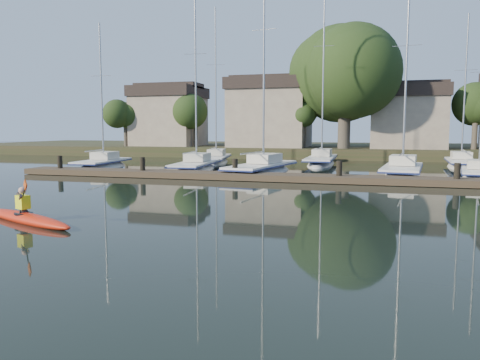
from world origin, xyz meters
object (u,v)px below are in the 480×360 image
(dock, at_px, (285,177))
(sailboat_7, at_px, (461,170))
(kayak, at_px, (26,216))
(sailboat_1, at_px, (196,173))
(sailboat_2, at_px, (262,177))
(sailboat_0, at_px, (103,171))
(sailboat_6, at_px, (321,167))
(sailboat_3, at_px, (402,180))
(sailboat_5, at_px, (216,165))
(sailboat_4, at_px, (478,182))

(dock, relative_size, sailboat_7, 2.65)
(kayak, relative_size, dock, 0.14)
(sailboat_1, height_order, sailboat_7, sailboat_1)
(dock, bearing_deg, sailboat_2, 121.03)
(sailboat_1, height_order, sailboat_2, sailboat_2)
(sailboat_0, xyz_separation_m, sailboat_7, (26.24, 7.99, 0.01))
(sailboat_6, height_order, sailboat_7, sailboat_6)
(sailboat_3, relative_size, sailboat_5, 0.96)
(dock, xyz_separation_m, sailboat_6, (0.67, 13.01, -0.40))
(sailboat_1, relative_size, sailboat_5, 0.97)
(sailboat_6, bearing_deg, sailboat_4, -41.57)
(sailboat_3, distance_m, sailboat_7, 9.65)
(sailboat_4, xyz_separation_m, sailboat_7, (0.50, 8.68, -0.01))
(dock, distance_m, sailboat_6, 13.03)
(sailboat_4, bearing_deg, sailboat_6, 148.17)
(sailboat_1, xyz_separation_m, sailboat_4, (18.12, -0.44, 0.01))
(sailboat_4, bearing_deg, sailboat_2, -169.13)
(sailboat_4, bearing_deg, kayak, -123.63)
(sailboat_5, relative_size, sailboat_7, 1.13)
(sailboat_3, bearing_deg, dock, -139.08)
(dock, height_order, sailboat_5, sailboat_5)
(sailboat_0, height_order, sailboat_4, sailboat_0)
(sailboat_1, relative_size, sailboat_7, 1.10)
(sailboat_0, xyz_separation_m, sailboat_4, (25.74, -0.69, 0.02))
(kayak, distance_m, sailboat_5, 26.47)
(sailboat_0, bearing_deg, sailboat_3, -6.94)
(sailboat_6, distance_m, sailboat_7, 10.69)
(kayak, distance_m, sailboat_0, 20.83)
(sailboat_4, relative_size, sailboat_5, 0.76)
(sailboat_0, bearing_deg, sailboat_2, -10.81)
(sailboat_3, distance_m, sailboat_6, 10.39)
(sailboat_4, xyz_separation_m, sailboat_6, (-10.19, 8.85, -0.02))
(dock, height_order, sailboat_1, sailboat_1)
(kayak, bearing_deg, sailboat_7, 79.16)
(sailboat_1, bearing_deg, sailboat_7, 18.42)
(dock, bearing_deg, sailboat_5, 124.14)
(kayak, bearing_deg, sailboat_0, 137.54)
(sailboat_0, height_order, sailboat_6, sailboat_6)
(kayak, relative_size, sailboat_4, 0.44)
(dock, relative_size, sailboat_1, 2.42)
(sailboat_6, bearing_deg, sailboat_0, -152.89)
(sailboat_5, bearing_deg, sailboat_4, -33.90)
(sailboat_5, bearing_deg, sailboat_2, -65.29)
(sailboat_5, bearing_deg, kayak, -95.23)
(sailboat_2, bearing_deg, sailboat_6, 81.73)
(sailboat_0, relative_size, sailboat_4, 1.10)
(sailboat_3, xyz_separation_m, sailboat_7, (4.78, 8.38, 0.02))
(dock, height_order, sailboat_2, sailboat_2)
(sailboat_1, relative_size, sailboat_4, 1.28)
(dock, relative_size, sailboat_3, 2.44)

